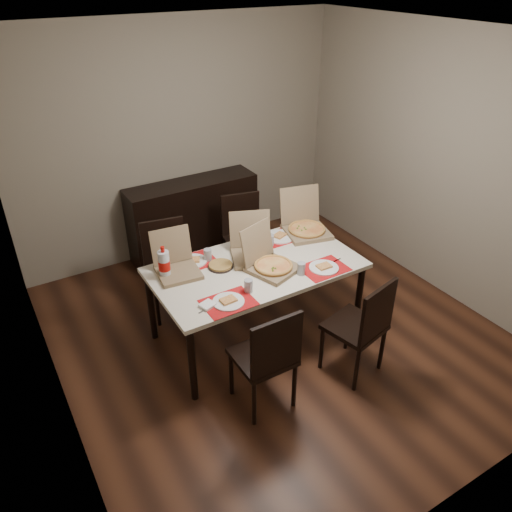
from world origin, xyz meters
name	(u,v)px	position (x,y,z in m)	size (l,w,h in m)	color
ground	(276,333)	(0.00, 0.00, -0.01)	(3.80, 4.00, 0.02)	#452415
room_walls	(252,142)	(0.00, 0.43, 1.73)	(3.84, 4.02, 2.62)	gray
sideboard	(193,218)	(0.00, 1.78, 0.45)	(1.50, 0.40, 0.90)	black
dining_table	(256,272)	(-0.16, 0.09, 0.68)	(1.80, 1.00, 0.75)	beige
chair_near_left	(268,356)	(-0.55, -0.71, 0.51)	(0.42, 0.42, 0.93)	black
chair_near_right	(363,325)	(0.31, -0.79, 0.51)	(0.50, 0.50, 0.93)	black
chair_far_left	(168,263)	(-0.68, 0.90, 0.51)	(0.49, 0.49, 0.93)	black
chair_far_right	(244,234)	(0.25, 1.04, 0.51)	(0.50, 0.50, 0.93)	black
setting_near_left	(231,298)	(-0.59, -0.24, 0.77)	(0.51, 0.30, 0.11)	red
setting_near_right	(318,268)	(0.26, -0.24, 0.77)	(0.49, 0.30, 0.11)	red
setting_far_left	(195,260)	(-0.59, 0.43, 0.77)	(0.47, 0.30, 0.11)	red
setting_far_right	(277,237)	(0.26, 0.40, 0.77)	(0.48, 0.30, 0.11)	red
napkin_loose	(264,266)	(-0.12, 0.03, 0.76)	(0.12, 0.11, 0.02)	white
pizza_box_center	(270,263)	(-0.09, -0.02, 0.81)	(0.48, 0.50, 0.37)	#7B6446
pizza_box_right	(305,227)	(0.57, 0.38, 0.81)	(0.49, 0.53, 0.40)	#7B6446
pizza_box_left	(177,266)	(-0.79, 0.36, 0.81)	(0.38, 0.42, 0.35)	#7B6446
pizza_box_extra	(252,250)	(-0.11, 0.25, 0.81)	(0.49, 0.52, 0.37)	#7B6446
faina_plate	(221,266)	(-0.44, 0.23, 0.76)	(0.22, 0.22, 0.03)	black
dip_bowl	(251,251)	(-0.08, 0.32, 0.76)	(0.12, 0.12, 0.03)	white
soda_bottle	(164,265)	(-0.91, 0.33, 0.87)	(0.10, 0.10, 0.29)	silver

